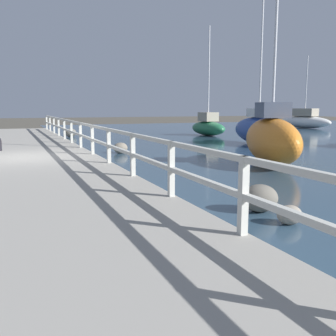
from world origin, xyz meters
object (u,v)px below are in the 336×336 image
at_px(sailboat_white, 305,120).
at_px(sailboat_orange, 272,139).
at_px(sailboat_green, 208,126).
at_px(sailboat_blue, 259,129).

bearing_deg(sailboat_white, sailboat_orange, -145.19).
relative_size(sailboat_green, sailboat_blue, 1.01).
bearing_deg(sailboat_blue, sailboat_white, 48.13).
bearing_deg(sailboat_green, sailboat_orange, -113.50).
distance_m(sailboat_white, sailboat_orange, 24.68).
bearing_deg(sailboat_green, sailboat_white, 17.62).
bearing_deg(sailboat_white, sailboat_blue, -149.92).
height_order(sailboat_green, sailboat_orange, sailboat_orange).
xyz_separation_m(sailboat_blue, sailboat_orange, (-3.75, -6.05, 0.08)).
distance_m(sailboat_green, sailboat_white, 13.64).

